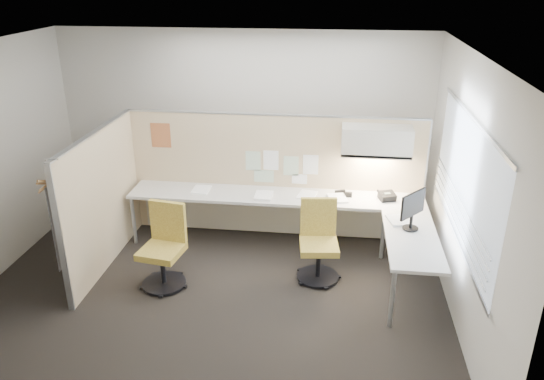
# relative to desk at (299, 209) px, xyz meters

# --- Properties ---
(floor) EXTENTS (5.50, 4.50, 0.01)m
(floor) POSITION_rel_desk_xyz_m (-0.93, -1.13, -0.61)
(floor) COLOR black
(floor) RESTS_ON ground
(ceiling) EXTENTS (5.50, 4.50, 0.01)m
(ceiling) POSITION_rel_desk_xyz_m (-0.93, -1.13, 2.20)
(ceiling) COLOR white
(ceiling) RESTS_ON wall_back
(wall_back) EXTENTS (5.50, 0.02, 2.80)m
(wall_back) POSITION_rel_desk_xyz_m (-0.93, 1.12, 0.80)
(wall_back) COLOR beige
(wall_back) RESTS_ON ground
(wall_front) EXTENTS (5.50, 0.02, 2.80)m
(wall_front) POSITION_rel_desk_xyz_m (-0.93, -3.38, 0.80)
(wall_front) COLOR beige
(wall_front) RESTS_ON ground
(wall_right) EXTENTS (0.02, 4.50, 2.80)m
(wall_right) POSITION_rel_desk_xyz_m (1.82, -1.13, 0.80)
(wall_right) COLOR beige
(wall_right) RESTS_ON ground
(window_pane) EXTENTS (0.01, 2.80, 1.30)m
(window_pane) POSITION_rel_desk_xyz_m (1.79, -1.13, 0.95)
(window_pane) COLOR #959FAD
(window_pane) RESTS_ON wall_right
(partition_back) EXTENTS (4.10, 0.06, 1.75)m
(partition_back) POSITION_rel_desk_xyz_m (-0.38, 0.47, 0.27)
(partition_back) COLOR beige
(partition_back) RESTS_ON floor
(partition_left) EXTENTS (0.06, 2.20, 1.75)m
(partition_left) POSITION_rel_desk_xyz_m (-2.43, -0.63, 0.27)
(partition_left) COLOR beige
(partition_left) RESTS_ON floor
(desk) EXTENTS (4.00, 2.07, 0.73)m
(desk) POSITION_rel_desk_xyz_m (0.00, 0.00, 0.00)
(desk) COLOR beige
(desk) RESTS_ON floor
(overhead_bin) EXTENTS (0.90, 0.36, 0.38)m
(overhead_bin) POSITION_rel_desk_xyz_m (0.97, 0.26, 0.91)
(overhead_bin) COLOR beige
(overhead_bin) RESTS_ON partition_back
(task_light_strip) EXTENTS (0.60, 0.06, 0.02)m
(task_light_strip) POSITION_rel_desk_xyz_m (0.97, 0.26, 0.70)
(task_light_strip) COLOR #FFEABF
(task_light_strip) RESTS_ON overhead_bin
(pinned_papers) EXTENTS (1.01, 0.00, 0.47)m
(pinned_papers) POSITION_rel_desk_xyz_m (-0.30, 0.44, 0.43)
(pinned_papers) COLOR #8CBF8C
(pinned_papers) RESTS_ON partition_back
(poster) EXTENTS (0.28, 0.00, 0.35)m
(poster) POSITION_rel_desk_xyz_m (-1.98, 0.44, 0.82)
(poster) COLOR orange
(poster) RESTS_ON partition_back
(chair_left) EXTENTS (0.54, 0.56, 1.01)m
(chair_left) POSITION_rel_desk_xyz_m (-1.53, -1.04, -0.13)
(chair_left) COLOR black
(chair_left) RESTS_ON floor
(chair_right) EXTENTS (0.52, 0.53, 0.98)m
(chair_right) POSITION_rel_desk_xyz_m (0.30, -0.65, -0.14)
(chair_right) COLOR black
(chair_right) RESTS_ON floor
(monitor) EXTENTS (0.31, 0.36, 0.47)m
(monitor) POSITION_rel_desk_xyz_m (1.37, -0.67, 0.40)
(monitor) COLOR black
(monitor) RESTS_ON desk
(phone) EXTENTS (0.26, 0.25, 0.12)m
(phone) POSITION_rel_desk_xyz_m (1.15, 0.16, 0.18)
(phone) COLOR black
(phone) RESTS_ON desk
(stapler) EXTENTS (0.15, 0.08, 0.05)m
(stapler) POSITION_rel_desk_xyz_m (0.54, 0.30, 0.15)
(stapler) COLOR black
(stapler) RESTS_ON desk
(tape_dispenser) EXTENTS (0.10, 0.07, 0.06)m
(tape_dispenser) POSITION_rel_desk_xyz_m (0.65, 0.21, 0.16)
(tape_dispenser) COLOR black
(tape_dispenser) RESTS_ON desk
(coat_hook) EXTENTS (0.18, 0.43, 1.30)m
(coat_hook) POSITION_rel_desk_xyz_m (-2.51, -1.63, 0.82)
(coat_hook) COLOR silver
(coat_hook) RESTS_ON partition_left
(paper_stack_0) EXTENTS (0.23, 0.30, 0.02)m
(paper_stack_0) POSITION_rel_desk_xyz_m (-1.37, 0.17, 0.14)
(paper_stack_0) COLOR white
(paper_stack_0) RESTS_ON desk
(paper_stack_1) EXTENTS (0.23, 0.30, 0.04)m
(paper_stack_1) POSITION_rel_desk_xyz_m (-0.48, 0.05, 0.15)
(paper_stack_1) COLOR white
(paper_stack_1) RESTS_ON desk
(paper_stack_2) EXTENTS (0.28, 0.34, 0.01)m
(paper_stack_2) POSITION_rel_desk_xyz_m (0.10, 0.19, 0.13)
(paper_stack_2) COLOR white
(paper_stack_2) RESTS_ON desk
(paper_stack_3) EXTENTS (0.30, 0.35, 0.03)m
(paper_stack_3) POSITION_rel_desk_xyz_m (0.51, 0.10, 0.14)
(paper_stack_3) COLOR white
(paper_stack_3) RESTS_ON desk
(paper_stack_4) EXTENTS (0.30, 0.35, 0.02)m
(paper_stack_4) POSITION_rel_desk_xyz_m (1.25, -0.47, 0.14)
(paper_stack_4) COLOR white
(paper_stack_4) RESTS_ON desk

